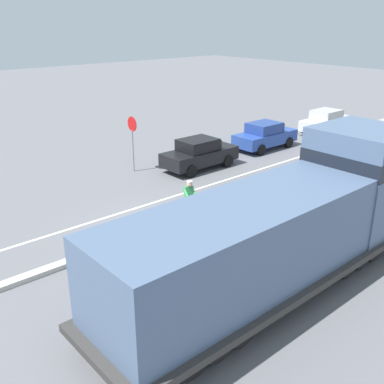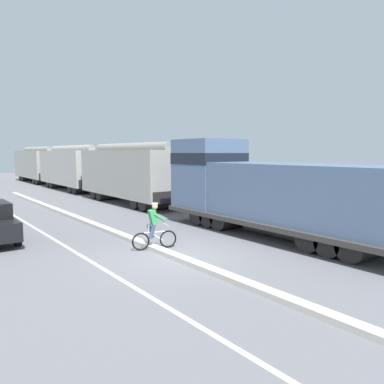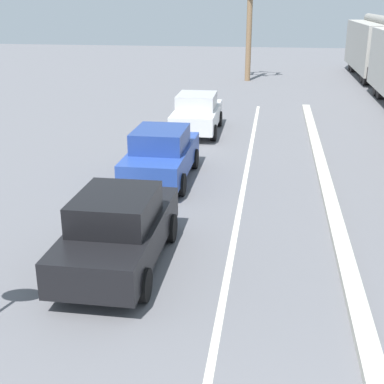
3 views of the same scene
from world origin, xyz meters
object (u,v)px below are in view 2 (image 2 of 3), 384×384
(locomotive, at_px, (261,193))
(hopper_car_middle, at_px, (72,168))
(hopper_car_trailing, at_px, (38,165))
(cyclist, at_px, (154,227))
(hopper_car_lead, at_px, (130,174))

(locomotive, relative_size, hopper_car_middle, 1.10)
(hopper_car_trailing, height_order, cyclist, hopper_car_trailing)
(cyclist, bearing_deg, hopper_car_middle, 77.50)
(hopper_car_trailing, bearing_deg, locomotive, -90.00)
(hopper_car_trailing, bearing_deg, cyclist, -98.41)
(locomotive, xyz_separation_m, hopper_car_middle, (-0.00, 23.76, 0.28))
(cyclist, bearing_deg, hopper_car_lead, 66.15)
(locomotive, relative_size, cyclist, 6.77)
(hopper_car_middle, relative_size, cyclist, 6.18)
(hopper_car_lead, distance_m, cyclist, 12.81)
(hopper_car_trailing, bearing_deg, hopper_car_lead, -90.00)
(locomotive, xyz_separation_m, cyclist, (-5.15, 0.50, -0.98))
(hopper_car_trailing, xyz_separation_m, cyclist, (-5.15, -34.86, -1.26))
(hopper_car_middle, distance_m, hopper_car_trailing, 11.60)
(locomotive, bearing_deg, hopper_car_trailing, 90.00)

